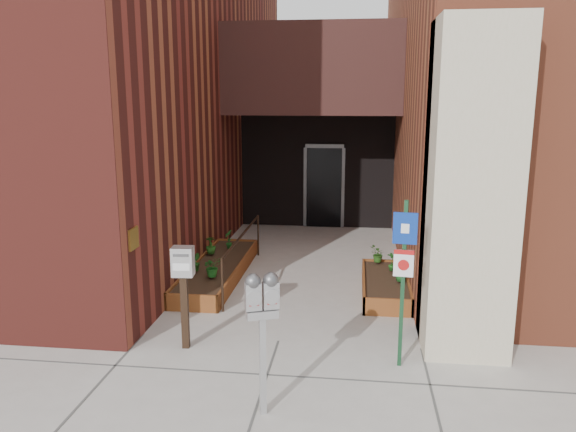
% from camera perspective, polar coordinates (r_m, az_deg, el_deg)
% --- Properties ---
extents(ground, '(80.00, 80.00, 0.00)m').
position_cam_1_polar(ground, '(8.20, -0.99, -12.59)').
color(ground, '#9E9991').
rests_on(ground, ground).
extents(architecture, '(20.00, 14.60, 10.00)m').
position_cam_1_polar(architecture, '(14.41, 2.22, 18.31)').
color(architecture, maroon).
rests_on(architecture, ground).
extents(planter_left, '(0.90, 3.60, 0.30)m').
position_cam_1_polar(planter_left, '(10.92, -7.11, -5.54)').
color(planter_left, brown).
rests_on(planter_left, ground).
extents(planter_right, '(0.80, 2.20, 0.30)m').
position_cam_1_polar(planter_right, '(10.14, 9.84, -7.02)').
color(planter_right, brown).
rests_on(planter_right, ground).
extents(handrail, '(0.04, 3.34, 0.90)m').
position_cam_1_polar(handrail, '(10.59, -4.63, -2.58)').
color(handrail, black).
rests_on(handrail, ground).
extents(parking_meter, '(0.38, 0.25, 1.62)m').
position_cam_1_polar(parking_meter, '(6.01, -2.65, -9.12)').
color(parking_meter, '#A6A6A8').
rests_on(parking_meter, ground).
extents(sign_post, '(0.30, 0.08, 2.18)m').
position_cam_1_polar(sign_post, '(7.18, 11.65, -5.05)').
color(sign_post, '#153B21').
rests_on(sign_post, ground).
extents(payment_dropbox, '(0.30, 0.24, 1.45)m').
position_cam_1_polar(payment_dropbox, '(7.77, -10.58, -5.99)').
color(payment_dropbox, black).
rests_on(payment_dropbox, ground).
extents(shrub_left_a, '(0.46, 0.46, 0.36)m').
position_cam_1_polar(shrub_left_a, '(10.01, -7.68, -5.12)').
color(shrub_left_a, '#1A5D1B').
rests_on(shrub_left_a, planter_left).
extents(shrub_left_b, '(0.21, 0.21, 0.32)m').
position_cam_1_polar(shrub_left_b, '(10.39, -9.35, -4.63)').
color(shrub_left_b, '#1E5719').
rests_on(shrub_left_b, planter_left).
extents(shrub_left_c, '(0.25, 0.25, 0.36)m').
position_cam_1_polar(shrub_left_c, '(11.43, -7.86, -2.94)').
color(shrub_left_c, '#225B1A').
rests_on(shrub_left_c, planter_left).
extents(shrub_left_d, '(0.27, 0.27, 0.40)m').
position_cam_1_polar(shrub_left_d, '(11.78, -6.04, -2.33)').
color(shrub_left_d, '#18551B').
rests_on(shrub_left_d, planter_left).
extents(shrub_right_a, '(0.29, 0.29, 0.36)m').
position_cam_1_polar(shrub_right_a, '(9.88, 11.41, -5.48)').
color(shrub_right_a, '#19591F').
rests_on(shrub_right_a, planter_right).
extents(shrub_right_b, '(0.25, 0.25, 0.36)m').
position_cam_1_polar(shrub_right_b, '(10.41, 10.52, -4.56)').
color(shrub_right_b, '#1C5B1A').
rests_on(shrub_right_b, planter_right).
extents(shrub_right_c, '(0.39, 0.39, 0.32)m').
position_cam_1_polar(shrub_right_c, '(10.90, 9.10, -3.85)').
color(shrub_right_c, '#255017').
rests_on(shrub_right_c, planter_right).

